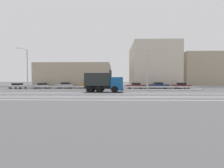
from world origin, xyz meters
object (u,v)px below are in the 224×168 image
object	(u,v)px
parked_car_0	(18,86)
parked_car_3	(89,85)
parked_car_5	(135,86)
parked_car_7	(182,86)
parked_car_1	(42,86)
parked_car_6	(159,85)
median_road_sign	(117,84)
street_lamp_0	(27,67)
street_lamp_1	(148,68)
dump_truck	(109,84)
parked_car_2	(65,85)
parked_car_4	(111,85)

from	to	relation	value
parked_car_0	parked_car_3	bearing A→B (deg)	95.22
parked_car_5	parked_car_7	bearing A→B (deg)	-90.24
parked_car_1	parked_car_0	bearing A→B (deg)	87.48
parked_car_6	median_road_sign	bearing A→B (deg)	-55.80
street_lamp_0	street_lamp_1	world-z (taller)	street_lamp_0
street_lamp_1	parked_car_0	size ratio (longest dim) A/B	1.88
parked_car_3	parked_car_7	world-z (taller)	parked_car_3
parked_car_0	street_lamp_1	bearing A→B (deg)	84.50
dump_truck	parked_car_2	bearing A→B (deg)	-128.40
median_road_sign	street_lamp_0	world-z (taller)	street_lamp_0
dump_truck	parked_car_6	bearing A→B (deg)	137.67
parked_car_0	parked_car_4	distance (m)	22.25
parked_car_3	parked_car_6	bearing A→B (deg)	89.22
parked_car_6	parked_car_0	bearing A→B (deg)	-84.54
street_lamp_0	parked_car_0	world-z (taller)	street_lamp_0
street_lamp_0	parked_car_0	xyz separation A→B (m)	(-5.33, 5.23, -3.96)
parked_car_4	parked_car_1	bearing A→B (deg)	-91.70
street_lamp_0	parked_car_1	world-z (taller)	street_lamp_0
parked_car_2	median_road_sign	bearing A→B (deg)	-117.71
parked_car_4	parked_car_7	xyz separation A→B (m)	(16.62, -0.06, -0.04)
dump_truck	parked_car_3	world-z (taller)	dump_truck
parked_car_4	median_road_sign	bearing A→B (deg)	8.82
parked_car_2	parked_car_3	size ratio (longest dim) A/B	0.97
street_lamp_0	parked_car_4	distance (m)	18.29
parked_car_0	parked_car_4	size ratio (longest dim) A/B	0.97
median_road_sign	parked_car_4	bearing A→B (deg)	102.34
median_road_sign	dump_truck	bearing A→B (deg)	-105.95
parked_car_3	parked_car_4	size ratio (longest dim) A/B	1.00
parked_car_4	parked_car_6	distance (m)	11.28
parked_car_3	parked_car_5	size ratio (longest dim) A/B	0.96
median_road_sign	parked_car_5	world-z (taller)	median_road_sign
parked_car_7	parked_car_1	bearing A→B (deg)	-92.54
dump_truck	parked_car_6	size ratio (longest dim) A/B	1.46
street_lamp_0	parked_car_1	xyz separation A→B (m)	(0.52, 5.25, -3.95)
parked_car_0	parked_car_2	xyz separation A→B (m)	(11.21, 0.39, 0.08)
median_road_sign	parked_car_5	bearing A→B (deg)	48.90
street_lamp_0	parked_car_4	size ratio (longest dim) A/B	1.87
parked_car_4	parked_car_7	world-z (taller)	parked_car_4
parked_car_5	dump_truck	bearing A→B (deg)	146.49
median_road_sign	parked_car_2	size ratio (longest dim) A/B	0.53
parked_car_0	parked_car_7	bearing A→B (deg)	95.43
median_road_sign	parked_car_0	bearing A→B (deg)	167.69
parked_car_4	parked_car_5	xyz separation A→B (m)	(5.67, -0.59, -0.04)
street_lamp_1	parked_car_1	size ratio (longest dim) A/B	2.06
parked_car_2	parked_car_7	bearing A→B (deg)	-93.30
street_lamp_1	dump_truck	bearing A→B (deg)	-148.68
dump_truck	parked_car_0	world-z (taller)	dump_truck
dump_truck	parked_car_5	xyz separation A→B (m)	(5.80, 9.86, -0.59)
median_road_sign	street_lamp_0	size ratio (longest dim) A/B	0.28
median_road_sign	parked_car_0	distance (m)	24.04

